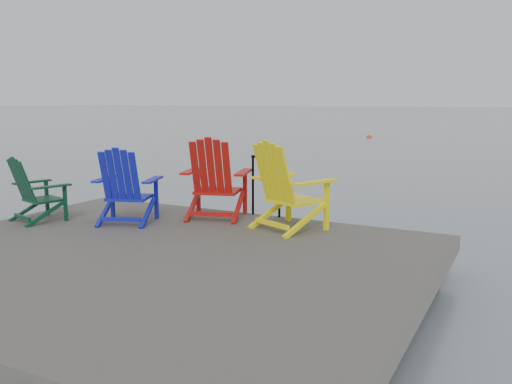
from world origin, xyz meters
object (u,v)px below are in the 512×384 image
at_px(chair_green, 35,189).
at_px(buoy_b, 369,138).
at_px(chair_blue, 125,186).
at_px(handrail, 266,180).
at_px(chair_red, 215,178).
at_px(chair_yellow, 287,186).

relative_size(chair_green, buoy_b, 2.73).
bearing_deg(chair_blue, chair_green, -179.13).
bearing_deg(buoy_b, chair_blue, -81.51).
xyz_separation_m(handrail, chair_green, (-2.75, -1.84, -0.08)).
distance_m(handrail, chair_red, 0.77).
bearing_deg(chair_blue, handrail, 20.47).
xyz_separation_m(chair_green, buoy_b, (-2.70, 26.81, -0.96)).
bearing_deg(handrail, chair_blue, -138.42).
bearing_deg(handrail, buoy_b, 102.31).
bearing_deg(chair_blue, chair_yellow, -3.21).
bearing_deg(handrail, chair_yellow, -46.18).
distance_m(chair_blue, buoy_b, 26.62).
bearing_deg(buoy_b, chair_yellow, -76.66).
height_order(chair_red, buoy_b, chair_red).
height_order(handrail, chair_yellow, chair_yellow).
relative_size(chair_green, chair_blue, 0.87).
xyz_separation_m(chair_green, chair_red, (2.17, 1.35, 0.13)).
distance_m(handrail, chair_yellow, 0.91).
xyz_separation_m(chair_yellow, buoy_b, (-6.07, 25.62, -1.09)).
bearing_deg(chair_yellow, chair_blue, -139.24).
distance_m(handrail, chair_green, 3.31).
bearing_deg(chair_green, buoy_b, 112.12).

